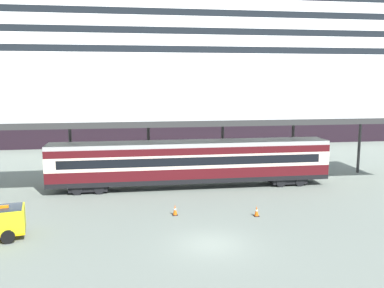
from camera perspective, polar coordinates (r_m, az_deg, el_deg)
ground_plane at (r=24.73m, az=2.69°, el=-13.63°), size 400.00×400.00×0.00m
cruise_ship at (r=73.42m, az=6.04°, el=11.27°), size 132.14×25.36×36.11m
platform_canopy at (r=36.27m, az=-0.24°, el=3.65°), size 42.80×6.34×6.43m
train_carriage at (r=36.39m, az=-0.14°, el=-2.46°), size 24.48×2.81×4.11m
traffic_cone_near at (r=29.48m, az=-2.36°, el=-9.08°), size 0.36×0.36×0.77m
traffic_cone_mid at (r=29.59m, az=8.90°, el=-9.13°), size 0.36×0.36×0.75m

